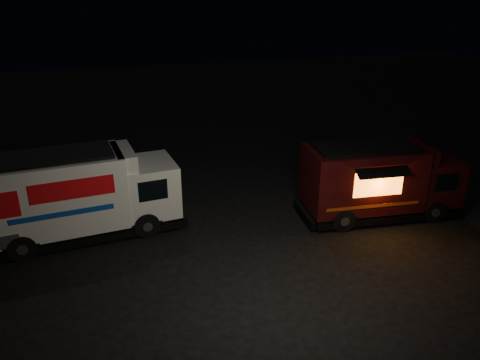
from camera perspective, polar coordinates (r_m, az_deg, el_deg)
The scene contains 3 objects.
ground at distance 16.18m, azimuth 1.46°, elevation -8.16°, with size 80.00×80.00×0.00m, color black.
white_truck at distance 17.21m, azimuth -18.68°, elevation -1.60°, with size 6.91×2.36×3.13m, color silver, non-canonical shape.
red_truck at distance 18.57m, azimuth 16.84°, elevation 0.00°, with size 6.18×2.27×2.87m, color #370D0A, non-canonical shape.
Camera 1 is at (-4.39, -13.17, 8.31)m, focal length 35.00 mm.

